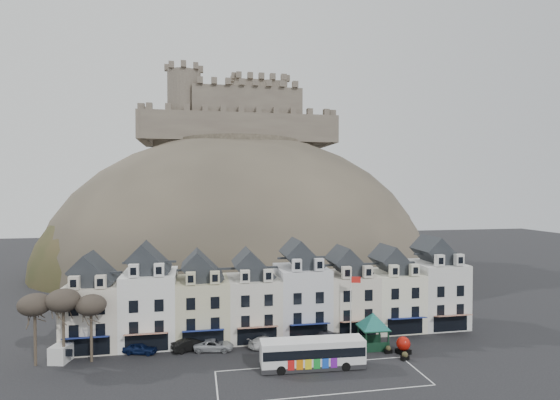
# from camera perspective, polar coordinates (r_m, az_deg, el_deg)

# --- Properties ---
(ground) EXTENTS (300.00, 300.00, 0.00)m
(ground) POSITION_cam_1_polar(r_m,az_deg,el_deg) (48.57, 3.40, -22.96)
(ground) COLOR black
(ground) RESTS_ON ground
(coach_bay_markings) EXTENTS (22.00, 7.50, 0.01)m
(coach_bay_markings) POSITION_cam_1_polar(r_m,az_deg,el_deg) (50.16, 5.42, -22.15)
(coach_bay_markings) COLOR silver
(coach_bay_markings) RESTS_ON ground
(townhouse_terrace) EXTENTS (54.40, 9.35, 11.80)m
(townhouse_terrace) POSITION_cam_1_polar(r_m,az_deg,el_deg) (61.66, -0.18, -12.40)
(townhouse_terrace) COLOR beige
(townhouse_terrace) RESTS_ON ground
(castle_hill) EXTENTS (100.00, 76.00, 68.00)m
(castle_hill) POSITION_cam_1_polar(r_m,az_deg,el_deg) (114.23, -4.57, -8.59)
(castle_hill) COLOR #3A352C
(castle_hill) RESTS_ON ground
(castle) EXTENTS (50.20, 22.20, 22.00)m
(castle) POSITION_cam_1_polar(r_m,az_deg,el_deg) (121.01, -5.34, 11.05)
(castle) COLOR brown
(castle) RESTS_ON ground
(tree_left_far) EXTENTS (3.61, 3.61, 8.24)m
(tree_left_far) POSITION_cam_1_polar(r_m,az_deg,el_deg) (57.89, -29.39, -11.89)
(tree_left_far) COLOR #3D3527
(tree_left_far) RESTS_ON ground
(tree_left_mid) EXTENTS (3.78, 3.78, 8.64)m
(tree_left_mid) POSITION_cam_1_polar(r_m,az_deg,el_deg) (56.94, -26.47, -11.72)
(tree_left_mid) COLOR #3D3527
(tree_left_mid) RESTS_ON ground
(tree_left_near) EXTENTS (3.43, 3.43, 7.84)m
(tree_left_near) POSITION_cam_1_polar(r_m,az_deg,el_deg) (56.38, -23.45, -12.54)
(tree_left_near) COLOR #3D3527
(tree_left_near) RESTS_ON ground
(bus) EXTENTS (11.76, 3.27, 3.29)m
(bus) POSITION_cam_1_polar(r_m,az_deg,el_deg) (51.75, 4.26, -19.21)
(bus) COLOR #262628
(bus) RESTS_ON ground
(bus_shelter) EXTENTS (7.03, 7.03, 4.46)m
(bus_shelter) POSITION_cam_1_polar(r_m,az_deg,el_deg) (58.22, 12.06, -15.15)
(bus_shelter) COLOR black
(bus_shelter) RESTS_ON ground
(red_buoy) EXTENTS (1.79, 1.79, 2.08)m
(red_buoy) POSITION_cam_1_polar(r_m,az_deg,el_deg) (57.93, 15.81, -17.75)
(red_buoy) COLOR black
(red_buoy) RESTS_ON ground
(flagpole) EXTENTS (1.27, 0.48, 9.14)m
(flagpole) POSITION_cam_1_polar(r_m,az_deg,el_deg) (58.21, 9.32, -13.35)
(flagpole) COLOR silver
(flagpole) RESTS_ON ground
(white_van) EXTENTS (2.86, 4.66, 1.98)m
(white_van) POSITION_cam_1_polar(r_m,az_deg,el_deg) (60.10, -26.22, -17.21)
(white_van) COLOR silver
(white_van) RESTS_ON ground
(planter_west) EXTENTS (0.96, 0.65, 0.93)m
(planter_west) POSITION_cam_1_polar(r_m,az_deg,el_deg) (57.83, 13.95, -18.43)
(planter_west) COLOR black
(planter_west) RESTS_ON ground
(planter_east) EXTENTS (1.10, 0.78, 0.99)m
(planter_east) POSITION_cam_1_polar(r_m,az_deg,el_deg) (56.22, 16.01, -19.00)
(planter_east) COLOR black
(planter_east) RESTS_ON ground
(car_navy) EXTENTS (4.40, 2.79, 1.40)m
(car_navy) POSITION_cam_1_polar(r_m,az_deg,el_deg) (58.60, -17.81, -17.92)
(car_navy) COLOR #0C173D
(car_navy) RESTS_ON ground
(car_black) EXTENTS (5.10, 3.23, 1.59)m
(car_black) POSITION_cam_1_polar(r_m,az_deg,el_deg) (58.17, -11.50, -17.93)
(car_black) COLOR black
(car_black) RESTS_ON ground
(car_silver) EXTENTS (5.10, 2.97, 1.36)m
(car_silver) POSITION_cam_1_polar(r_m,az_deg,el_deg) (57.60, -8.64, -18.23)
(car_silver) COLOR #ABAEB3
(car_silver) RESTS_ON ground
(car_white) EXTENTS (5.02, 3.66, 1.35)m
(car_white) POSITION_cam_1_polar(r_m,az_deg,el_deg) (58.20, -1.88, -18.01)
(car_white) COLOR silver
(car_white) RESTS_ON ground
(car_maroon) EXTENTS (3.98, 2.16, 1.29)m
(car_maroon) POSITION_cam_1_polar(r_m,az_deg,el_deg) (58.26, 1.83, -18.02)
(car_maroon) COLOR #660705
(car_maroon) RESTS_ON ground
(car_charcoal) EXTENTS (5.01, 3.43, 1.56)m
(car_charcoal) POSITION_cam_1_polar(r_m,az_deg,el_deg) (59.66, 6.55, -17.42)
(car_charcoal) COLOR black
(car_charcoal) RESTS_ON ground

